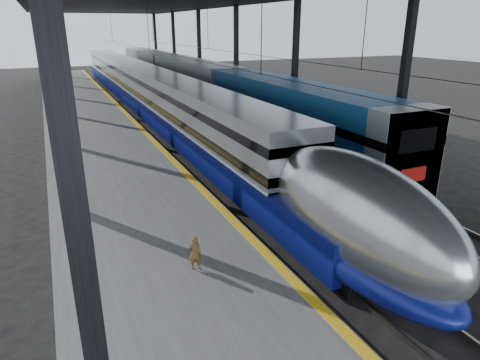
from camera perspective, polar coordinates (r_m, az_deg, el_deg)
ground at (r=14.27m, az=4.26°, el=-11.05°), size 160.00×160.00×0.00m
platform at (r=31.58m, az=-19.11°, el=6.29°), size 6.00×80.00×1.00m
yellow_strip at (r=31.81m, az=-14.17°, el=7.80°), size 0.30×80.00×0.01m
rails at (r=33.25m, az=-5.16°, el=7.20°), size 6.52×80.00×0.16m
tgv_train at (r=38.08m, az=-11.94°, el=11.18°), size 2.76×65.20×3.96m
second_train at (r=41.68m, az=-5.86°, el=12.66°), size 3.12×56.05×4.30m
child at (r=11.88m, az=-6.04°, el=-9.62°), size 0.41×0.33×0.98m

